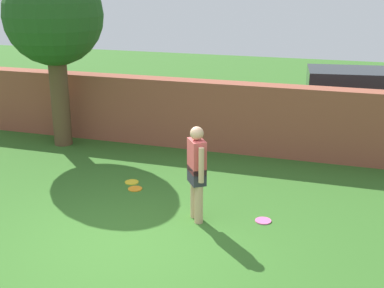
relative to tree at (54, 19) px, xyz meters
The scene contains 8 objects.
ground_plane 6.18m from the tree, 49.16° to the right, with size 40.00×40.00×0.00m, color #336623.
brick_wall 3.09m from the tree, 21.21° to the left, with size 13.69×0.50×1.61m, color brown.
tree is the anchor object (origin of this frame).
person 5.61m from the tree, 34.13° to the right, with size 0.39×0.46×1.62m.
car 7.35m from the tree, 22.91° to the left, with size 4.39×2.36×1.72m.
frisbee_yellow 4.33m from the tree, 34.10° to the right, with size 0.27×0.27×0.02m, color yellow.
frisbee_pink 6.69m from the tree, 26.14° to the right, with size 0.27×0.27×0.02m, color pink.
frisbee_orange 4.57m from the tree, 36.18° to the right, with size 0.27×0.27×0.02m, color orange.
Camera 1 is at (3.06, -6.22, 3.85)m, focal length 47.76 mm.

